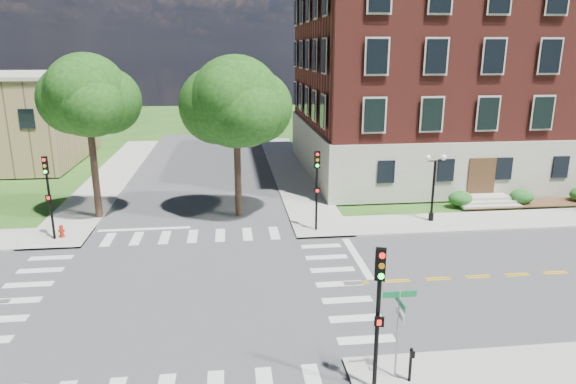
{
  "coord_description": "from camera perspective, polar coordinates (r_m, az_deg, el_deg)",
  "views": [
    {
      "loc": [
        2.28,
        -21.47,
        10.59
      ],
      "look_at": [
        5.35,
        4.81,
        3.2
      ],
      "focal_mm": 32.0,
      "sensor_mm": 36.0,
      "label": 1
    }
  ],
  "objects": [
    {
      "name": "twin_lamp_west",
      "position": [
        33.11,
        15.88,
        0.89
      ],
      "size": [
        1.36,
        0.36,
        4.23
      ],
      "color": "black",
      "rests_on": "ground"
    },
    {
      "name": "traffic_signal_nw",
      "position": [
        31.48,
        -25.11,
        0.5
      ],
      "size": [
        0.37,
        0.44,
        4.8
      ],
      "color": "black",
      "rests_on": "ground"
    },
    {
      "name": "ground",
      "position": [
        24.05,
        -11.61,
        -10.87
      ],
      "size": [
        160.0,
        160.0,
        0.0
      ],
      "primitive_type": "plane",
      "color": "#284E16",
      "rests_on": "ground"
    },
    {
      "name": "crosswalk_east",
      "position": [
        24.44,
        5.72,
        -10.16
      ],
      "size": [
        2.2,
        10.2,
        0.02
      ],
      "primitive_type": null,
      "color": "silver",
      "rests_on": "ground"
    },
    {
      "name": "fire_hydrant",
      "position": [
        32.35,
        -23.86,
        -4.02
      ],
      "size": [
        0.35,
        0.35,
        0.75
      ],
      "color": "#9D1B0C",
      "rests_on": "ground"
    },
    {
      "name": "traffic_signal_se",
      "position": [
        16.15,
        10.04,
        -11.95
      ],
      "size": [
        0.38,
        0.45,
        4.8
      ],
      "color": "black",
      "rests_on": "ground"
    },
    {
      "name": "push_button_post",
      "position": [
        17.92,
        13.48,
        -18.0
      ],
      "size": [
        0.14,
        0.21,
        1.2
      ],
      "color": "black",
      "rests_on": "ground"
    },
    {
      "name": "traffic_signal_ne",
      "position": [
        30.03,
        3.22,
        1.31
      ],
      "size": [
        0.36,
        0.41,
        4.8
      ],
      "color": "black",
      "rests_on": "ground"
    },
    {
      "name": "sidewalk_ne",
      "position": [
        40.49,
        12.46,
        0.16
      ],
      "size": [
        34.0,
        34.0,
        0.12
      ],
      "color": "#9E9B93",
      "rests_on": "ground"
    },
    {
      "name": "stop_bar_east",
      "position": [
        27.45,
        7.68,
        -7.24
      ],
      "size": [
        0.4,
        5.5,
        0.0
      ],
      "primitive_type": "cube",
      "color": "silver",
      "rests_on": "ground"
    },
    {
      "name": "road_ns",
      "position": [
        24.04,
        -11.61,
        -10.85
      ],
      "size": [
        12.0,
        90.0,
        0.01
      ],
      "primitive_type": "cube",
      "color": "#3D3D3F",
      "rests_on": "ground"
    },
    {
      "name": "street_sign_pole",
      "position": [
        17.26,
        12.19,
        -13.45
      ],
      "size": [
        1.1,
        1.1,
        3.1
      ],
      "color": "gray",
      "rests_on": "ground"
    },
    {
      "name": "road_ew",
      "position": [
        24.04,
        -11.61,
        -10.86
      ],
      "size": [
        90.0,
        12.0,
        0.01
      ],
      "primitive_type": "cube",
      "color": "#3D3D3F",
      "rests_on": "ground"
    },
    {
      "name": "tree_d",
      "position": [
        32.26,
        -5.81,
        9.9
      ],
      "size": [
        5.73,
        5.73,
        10.19
      ],
      "color": "#2F2417",
      "rests_on": "ground"
    },
    {
      "name": "main_building",
      "position": [
        48.64,
        20.34,
        12.01
      ],
      "size": [
        30.6,
        22.4,
        16.5
      ],
      "color": "#A6A392",
      "rests_on": "ground"
    },
    {
      "name": "tree_c",
      "position": [
        33.93,
        -21.44,
        9.92
      ],
      "size": [
        5.09,
        5.09,
        10.31
      ],
      "color": "#2F2417",
      "rests_on": "ground"
    }
  ]
}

